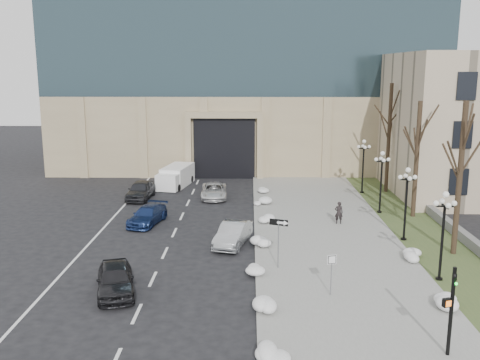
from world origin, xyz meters
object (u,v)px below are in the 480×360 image
(car_e, at_px, (141,190))
(lamppost_a, at_px, (443,224))
(car_d, at_px, (214,191))
(box_truck, at_px, (176,177))
(traffic_signal, at_px, (450,314))
(lamppost_d, at_px, (363,159))
(pedestrian, at_px, (339,213))
(one_way_sign, at_px, (282,229))
(car_a, at_px, (115,279))
(keep_sign, at_px, (332,266))
(car_b, at_px, (233,234))
(lamppost_b, at_px, (407,194))
(car_c, at_px, (147,215))
(lamppost_c, at_px, (381,174))

(car_e, bearing_deg, lamppost_a, -39.35)
(car_d, relative_size, box_truck, 0.75)
(traffic_signal, xyz_separation_m, lamppost_d, (2.26, 26.93, 1.27))
(car_e, xyz_separation_m, traffic_signal, (16.64, -24.69, 1.04))
(pedestrian, relative_size, lamppost_a, 0.33)
(one_way_sign, bearing_deg, car_d, 125.69)
(car_a, relative_size, keep_sign, 2.01)
(car_b, distance_m, one_way_sign, 5.24)
(pedestrian, height_order, one_way_sign, one_way_sign)
(car_b, height_order, lamppost_b, lamppost_b)
(lamppost_b, xyz_separation_m, lamppost_d, (0.00, 13.00, 0.00))
(car_d, relative_size, lamppost_a, 0.95)
(car_b, distance_m, lamppost_d, 17.81)
(car_c, distance_m, box_truck, 12.26)
(lamppost_b, bearing_deg, keep_sign, -124.47)
(car_c, relative_size, one_way_sign, 1.50)
(car_c, bearing_deg, keep_sign, -34.62)
(car_c, distance_m, car_d, 8.76)
(car_d, distance_m, keep_sign, 20.96)
(keep_sign, distance_m, lamppost_c, 16.23)
(lamppost_b, bearing_deg, traffic_signal, -99.22)
(lamppost_c, bearing_deg, lamppost_b, -90.00)
(car_a, xyz_separation_m, pedestrian, (12.72, 11.74, 0.17))
(car_e, height_order, pedestrian, pedestrian)
(car_c, relative_size, lamppost_c, 0.90)
(lamppost_c, bearing_deg, keep_sign, -111.31)
(one_way_sign, height_order, keep_sign, one_way_sign)
(lamppost_b, bearing_deg, car_b, -174.90)
(car_d, xyz_separation_m, one_way_sign, (4.74, -16.31, 1.73))
(car_a, height_order, lamppost_a, lamppost_a)
(car_e, relative_size, lamppost_c, 0.95)
(car_b, xyz_separation_m, car_c, (-6.15, 4.45, -0.08))
(car_d, relative_size, one_way_sign, 1.58)
(lamppost_c, height_order, lamppost_d, same)
(one_way_sign, relative_size, lamppost_d, 0.60)
(lamppost_c, distance_m, lamppost_d, 6.50)
(box_truck, relative_size, lamppost_a, 1.26)
(car_a, xyz_separation_m, car_e, (-2.62, 19.05, 0.03))
(car_a, distance_m, car_c, 11.81)
(lamppost_a, relative_size, lamppost_b, 1.00)
(one_way_sign, bearing_deg, car_c, 155.47)
(car_a, bearing_deg, car_b, 38.36)
(car_e, relative_size, lamppost_a, 0.95)
(car_c, relative_size, box_truck, 0.72)
(pedestrian, xyz_separation_m, traffic_signal, (1.31, -17.38, 0.90))
(traffic_signal, bearing_deg, car_b, 104.91)
(lamppost_a, height_order, lamppost_d, same)
(one_way_sign, xyz_separation_m, lamppost_b, (8.05, 5.11, 0.72))
(car_b, xyz_separation_m, pedestrian, (7.23, 4.41, 0.20))
(car_e, xyz_separation_m, lamppost_b, (18.90, -10.75, 2.31))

